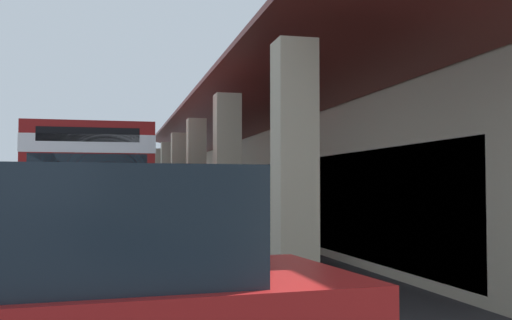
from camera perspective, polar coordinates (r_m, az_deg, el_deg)
name	(u,v)px	position (r m, az deg, el deg)	size (l,w,h in m)	color
ground	(272,241)	(20.36, 1.54, -7.58)	(120.00, 120.00, 0.00)	#2D2D30
curb_strip	(186,237)	(21.04, -6.59, -7.23)	(36.74, 0.50, 0.12)	#9E998E
plaza_building	(439,134)	(24.15, 16.80, 2.38)	(30.92, 16.91, 7.61)	#B2A88E
transit_bus	(94,185)	(17.67, -14.97, -2.27)	(11.23, 2.91, 3.34)	maroon
parked_suv_red	(15,304)	(4.61, -21.72, -12.46)	(2.99, 4.95, 1.97)	maroon
pedestrian	(126,262)	(6.82, -12.13, -9.35)	(0.43, 0.68, 1.77)	navy
potted_palm	(285,241)	(14.15, 2.71, -7.63)	(1.54, 1.55, 2.42)	#4C4742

